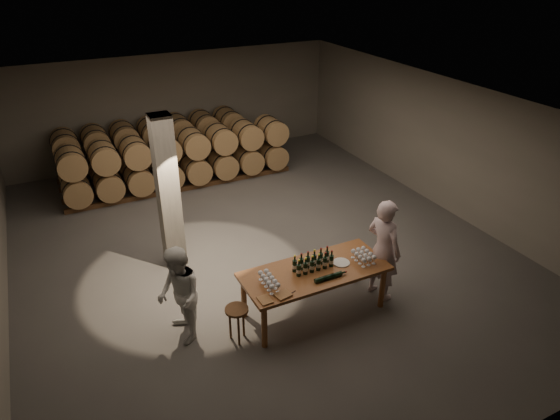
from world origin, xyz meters
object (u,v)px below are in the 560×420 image
tasting_table (315,275)px  stool (237,314)px  plate (341,263)px  person_man (383,250)px  bottle_cluster (313,263)px  notebook_near (283,295)px  person_woman (179,296)px

tasting_table → stool: (-1.52, -0.08, -0.26)m
plate → person_man: person_man is taller
plate → stool: plate is taller
bottle_cluster → stool: size_ratio=1.12×
notebook_near → person_man: person_man is taller
bottle_cluster → person_man: person_man is taller
bottle_cluster → person_woman: bearing=171.7°
plate → bottle_cluster: bearing=172.7°
stool → person_man: size_ratio=0.33×
bottle_cluster → stool: bearing=-174.9°
stool → bottle_cluster: bearing=5.1°
notebook_near → stool: notebook_near is taller
bottle_cluster → plate: bearing=-7.3°
person_woman → person_man: bearing=82.2°
person_man → person_woman: (-3.69, 0.51, -0.14)m
stool → person_woman: size_ratio=0.38×
plate → person_man: 0.85m
plate → person_woman: size_ratio=0.18×
tasting_table → plate: size_ratio=8.44×
person_man → notebook_near: bearing=83.4°
person_man → plate: bearing=69.2°
plate → person_woman: 2.88m
bottle_cluster → person_woman: 2.34m
plate → person_man: size_ratio=0.15×
bottle_cluster → notebook_near: (-0.81, -0.45, -0.10)m
notebook_near → person_woman: bearing=142.2°
tasting_table → bottle_cluster: bottle_cluster is taller
bottle_cluster → notebook_near: size_ratio=2.90×
bottle_cluster → notebook_near: bearing=-151.0°
person_woman → stool: bearing=59.6°
bottle_cluster → person_man: bearing=-7.0°
tasting_table → person_man: 1.39m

